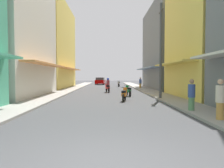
% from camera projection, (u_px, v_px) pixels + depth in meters
% --- Properties ---
extents(ground_plane, '(106.10, 106.10, 0.00)m').
position_uv_depth(ground_plane, '(107.00, 91.00, 24.32)').
color(ground_plane, '#424244').
extents(sidewalk_left, '(1.96, 56.23, 0.12)m').
position_uv_depth(sidewalk_left, '(66.00, 91.00, 24.22)').
color(sidewalk_left, '#9E9991').
rests_on(sidewalk_left, ground).
extents(sidewalk_right, '(1.96, 56.23, 0.12)m').
position_uv_depth(sidewalk_right, '(148.00, 91.00, 24.41)').
color(sidewalk_right, '#9E9991').
rests_on(sidewalk_right, ground).
extents(building_left_mid, '(7.05, 10.49, 16.16)m').
position_uv_depth(building_left_mid, '(6.00, 3.00, 18.08)').
color(building_left_mid, silver).
rests_on(building_left_mid, ground).
extents(building_left_far, '(7.05, 13.40, 12.10)m').
position_uv_depth(building_left_far, '(47.00, 47.00, 30.52)').
color(building_left_far, '#EFD159').
rests_on(building_left_far, ground).
extents(building_right_mid, '(7.05, 8.47, 11.93)m').
position_uv_depth(building_right_mid, '(216.00, 24.00, 16.80)').
color(building_right_mid, '#EFD159').
rests_on(building_right_mid, ground).
extents(building_right_far, '(7.05, 12.46, 11.08)m').
position_uv_depth(building_right_far, '(172.00, 48.00, 28.17)').
color(building_right_far, slate).
rests_on(building_right_far, ground).
extents(motorbike_silver, '(0.59, 1.80, 0.96)m').
position_uv_depth(motorbike_silver, '(119.00, 84.00, 34.36)').
color(motorbike_silver, black).
rests_on(motorbike_silver, ground).
extents(motorbike_orange, '(0.61, 1.79, 0.96)m').
position_uv_depth(motorbike_orange, '(124.00, 94.00, 14.92)').
color(motorbike_orange, black).
rests_on(motorbike_orange, ground).
extents(motorbike_green, '(0.55, 1.81, 0.96)m').
position_uv_depth(motorbike_green, '(128.00, 90.00, 18.49)').
color(motorbike_green, black).
rests_on(motorbike_green, ground).
extents(motorbike_red, '(0.62, 1.79, 1.58)m').
position_uv_depth(motorbike_red, '(108.00, 86.00, 22.58)').
color(motorbike_red, black).
rests_on(motorbike_red, ground).
extents(parked_car, '(2.08, 4.23, 1.45)m').
position_uv_depth(parked_car, '(100.00, 81.00, 42.62)').
color(parked_car, '#8C0000').
rests_on(parked_car, ground).
extents(pedestrian_crossing, '(0.34, 0.34, 1.69)m').
position_uv_depth(pedestrian_crossing, '(220.00, 101.00, 8.04)').
color(pedestrian_crossing, '#BF8C3F').
rests_on(pedestrian_crossing, ground).
extents(pedestrian_midway, '(0.34, 0.34, 1.57)m').
position_uv_depth(pedestrian_midway, '(140.00, 83.00, 29.25)').
color(pedestrian_midway, '#BF8C3F').
rests_on(pedestrian_midway, ground).
extents(pedestrian_foreground, '(0.34, 0.34, 1.64)m').
position_uv_depth(pedestrian_foreground, '(192.00, 96.00, 10.21)').
color(pedestrian_foreground, '#598C59').
rests_on(pedestrian_foreground, ground).
extents(utility_pole, '(0.20, 1.20, 7.22)m').
position_uv_depth(utility_pole, '(161.00, 51.00, 15.72)').
color(utility_pole, '#4C4C4F').
rests_on(utility_pole, ground).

